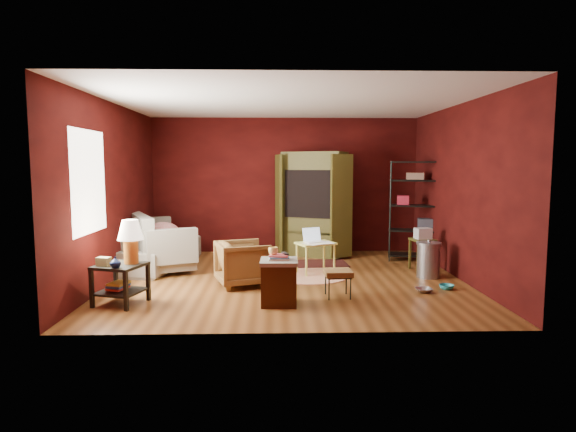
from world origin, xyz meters
name	(u,v)px	position (x,y,z in m)	size (l,w,h in m)	color
room	(286,192)	(-0.04, -0.01, 1.40)	(5.54, 5.04, 2.84)	brown
sofa	(159,244)	(-2.30, 1.03, 0.41)	(2.12, 0.62, 0.83)	slate
armchair	(243,261)	(-0.71, -0.38, 0.37)	(0.73, 0.68, 0.75)	black
pet_bowl_steel	(424,284)	(1.93, -0.86, 0.12)	(0.24, 0.06, 0.24)	#AAACB1
pet_bowl_turquoise	(447,282)	(2.32, -0.70, 0.11)	(0.21, 0.07, 0.21)	teal
vase	(115,262)	(-2.23, -1.55, 0.60)	(0.14, 0.14, 0.14)	#0D1A41
mug	(273,250)	(-0.24, -1.40, 0.72)	(0.13, 0.10, 0.13)	#F0D175
side_table	(126,254)	(-2.18, -1.30, 0.67)	(0.70, 0.70, 1.11)	black
sofa_cushions	(156,243)	(-2.35, 1.01, 0.44)	(1.64, 2.29, 0.89)	slate
hamper	(279,281)	(-0.16, -1.40, 0.31)	(0.50, 0.50, 0.68)	#43200F
footstool	(338,274)	(0.66, -1.07, 0.33)	(0.39, 0.39, 0.38)	black
rug_round	(308,274)	(0.33, 0.29, 0.01)	(1.80, 1.80, 0.01)	white
rug_oriental	(317,263)	(0.56, 1.14, 0.01)	(1.14, 0.80, 0.01)	#4D1814
laptop_desk	(315,246)	(0.47, 0.43, 0.47)	(0.73, 0.65, 0.76)	#F6FF74
tv_armoire	(314,202)	(0.57, 2.04, 1.09)	(1.49, 1.26, 2.09)	#484214
wire_shelving	(415,206)	(2.45, 1.47, 1.04)	(1.00, 0.59, 1.90)	black
small_stand	(423,239)	(2.35, 0.59, 0.55)	(0.43, 0.43, 0.74)	#484214
trash_can	(428,260)	(2.29, 0.06, 0.29)	(0.53, 0.53, 0.62)	#9999A0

